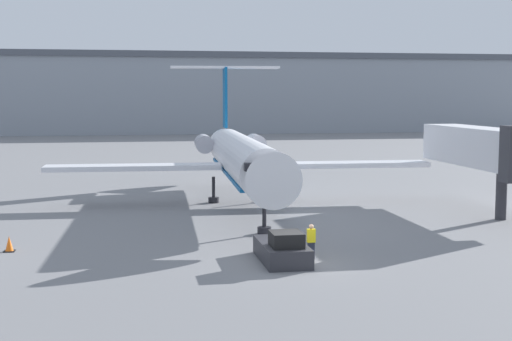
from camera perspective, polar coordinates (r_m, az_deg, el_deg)
The scene contains 7 objects.
ground_plane at distance 34.23m, azimuth 2.78°, elevation -7.47°, with size 600.00×600.00×0.00m, color slate.
terminal_building at distance 152.62m, azimuth -7.35°, elevation 6.18°, with size 180.00×16.80×16.78m.
airplane_main at distance 52.17m, azimuth -1.16°, elevation 1.15°, with size 28.39×29.17×10.58m.
pushback_tug at distance 34.58m, azimuth 2.13°, elevation -6.35°, with size 2.10×4.40×1.61m.
worker_near_tug at distance 35.11m, azimuth 4.43°, elevation -5.62°, with size 0.40×0.24×1.73m.
traffic_cone_left at distance 38.86m, azimuth -19.14°, elevation -5.58°, with size 0.56×0.56×0.81m.
jet_bridge at distance 50.43m, azimuth 17.71°, elevation 1.74°, with size 3.20×13.07×6.19m.
Camera 1 is at (-7.46, -32.44, 8.02)m, focal length 50.00 mm.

